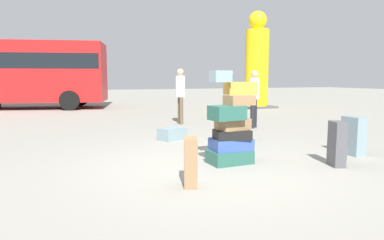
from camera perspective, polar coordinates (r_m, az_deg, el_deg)
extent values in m
plane|color=gray|center=(5.73, 3.35, -7.67)|extent=(80.00, 80.00, 0.00)
cube|color=#26594C|center=(5.92, 6.28, -6.12)|extent=(0.73, 0.50, 0.22)
cube|color=#334F99|center=(5.92, 6.51, -4.03)|extent=(0.69, 0.48, 0.20)
cube|color=black|center=(5.85, 6.69, -2.40)|extent=(0.65, 0.50, 0.16)
cube|color=olive|center=(5.85, 6.81, -0.68)|extent=(0.57, 0.42, 0.19)
cube|color=#26594C|center=(5.63, 5.87, 1.21)|extent=(0.59, 0.43, 0.24)
cube|color=olive|center=(5.74, 7.92, 3.30)|extent=(0.49, 0.36, 0.17)
cube|color=#B28C33|center=(5.97, 8.02, 5.27)|extent=(0.54, 0.40, 0.21)
cube|color=gray|center=(5.63, 4.81, 7.27)|extent=(0.35, 0.25, 0.19)
cube|color=olive|center=(4.60, -0.24, -7.04)|extent=(0.27, 0.36, 0.66)
cube|color=#4C4C51|center=(6.14, 23.05, -3.68)|extent=(0.29, 0.38, 0.74)
cube|color=gray|center=(8.09, -3.30, -2.31)|extent=(0.73, 0.61, 0.29)
cube|color=gray|center=(7.16, 25.33, -2.40)|extent=(0.25, 0.42, 0.73)
cube|color=#334F99|center=(7.95, 8.49, -1.69)|extent=(0.32, 0.42, 0.52)
cylinder|color=black|center=(10.27, 10.47, 1.16)|extent=(0.12, 0.12, 0.86)
cylinder|color=black|center=(10.07, 10.05, 1.05)|extent=(0.12, 0.12, 0.86)
cylinder|color=white|center=(10.12, 10.35, 5.21)|extent=(0.30, 0.30, 0.60)
sphere|color=tan|center=(10.12, 10.40, 7.53)|extent=(0.22, 0.22, 0.22)
cylinder|color=brown|center=(10.99, -2.09, 1.66)|extent=(0.12, 0.12, 0.87)
cylinder|color=brown|center=(10.77, -1.80, 1.55)|extent=(0.12, 0.12, 0.87)
cylinder|color=white|center=(10.84, -1.96, 5.64)|extent=(0.30, 0.30, 0.67)
sphere|color=tan|center=(10.84, -1.97, 7.98)|extent=(0.22, 0.22, 0.22)
cylinder|color=yellow|center=(17.33, 10.74, 8.34)|extent=(1.14, 1.14, 3.81)
sphere|color=yellow|center=(17.55, 10.92, 16.03)|extent=(0.89, 0.89, 0.89)
cube|color=#4C4C4C|center=(17.38, 10.60, 2.22)|extent=(1.60, 1.60, 0.10)
cube|color=red|center=(18.45, -27.29, 7.13)|extent=(8.57, 4.44, 2.80)
cube|color=black|center=(18.46, -27.38, 8.65)|extent=(8.42, 4.41, 0.70)
cylinder|color=black|center=(18.99, -18.18, 3.60)|extent=(0.93, 0.46, 0.90)
cylinder|color=black|center=(16.54, -19.76, 3.09)|extent=(0.93, 0.46, 0.90)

